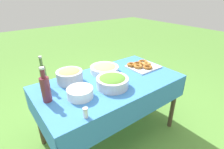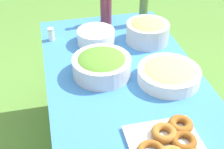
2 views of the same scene
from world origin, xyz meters
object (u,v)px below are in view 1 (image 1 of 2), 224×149
pasta_bowl (104,69)px  olive_oil_bottle (43,75)px  donut_platter (142,65)px  plate_stack (80,93)px  bread_bowl (70,75)px  salad_bowl (112,81)px  wine_bottle (46,88)px

pasta_bowl → olive_oil_bottle: (0.63, -0.07, 0.08)m
donut_platter → olive_oil_bottle: olive_oil_bottle is taller
plate_stack → olive_oil_bottle: (0.18, -0.35, 0.08)m
plate_stack → bread_bowl: (-0.05, -0.30, 0.03)m
olive_oil_bottle → pasta_bowl: bearing=174.1°
plate_stack → salad_bowl: bearing=174.7°
wine_bottle → donut_platter: bearing=-179.0°
salad_bowl → pasta_bowl: size_ratio=0.96×
pasta_bowl → bread_bowl: bearing=-2.8°
salad_bowl → plate_stack: salad_bowl is taller
plate_stack → olive_oil_bottle: 0.40m
plate_stack → wine_bottle: wine_bottle is taller
olive_oil_bottle → wine_bottle: (0.06, 0.24, -0.00)m
wine_bottle → olive_oil_bottle: bearing=-104.3°
pasta_bowl → salad_bowl: bearing=67.6°
olive_oil_bottle → wine_bottle: size_ratio=1.02×
salad_bowl → plate_stack: (0.32, -0.03, -0.02)m
salad_bowl → plate_stack: bearing=-5.3°
salad_bowl → donut_platter: size_ratio=0.88×
salad_bowl → wine_bottle: 0.58m
salad_bowl → donut_platter: 0.59m
plate_stack → wine_bottle: (0.24, -0.11, 0.08)m
olive_oil_bottle → plate_stack: bearing=117.3°
pasta_bowl → bread_bowl: size_ratio=1.23×
pasta_bowl → olive_oil_bottle: 0.64m
bread_bowl → olive_oil_bottle: bearing=-11.2°
donut_platter → salad_bowl: bearing=16.1°
bread_bowl → plate_stack: bearing=80.8°
pasta_bowl → wine_bottle: wine_bottle is taller
donut_platter → wine_bottle: 1.13m
plate_stack → wine_bottle: size_ratio=0.74×
wine_bottle → pasta_bowl: bearing=-166.1°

